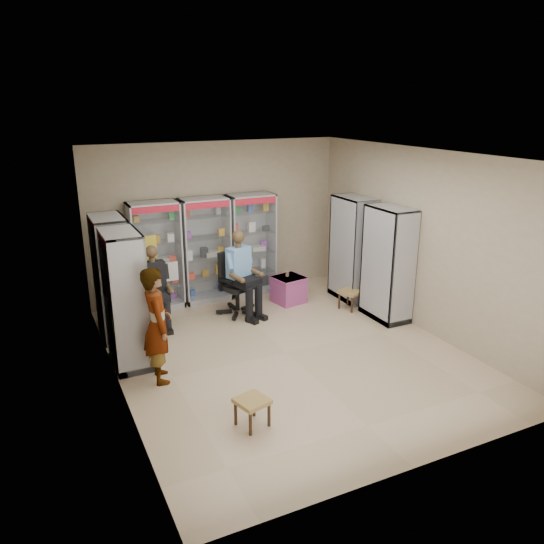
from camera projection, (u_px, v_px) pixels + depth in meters
name	position (u px, v px, depth m)	size (l,w,h in m)	color
floor	(286.00, 353.00, 8.19)	(6.00, 6.00, 0.00)	tan
room_shell	(287.00, 228.00, 7.58)	(5.02, 6.02, 3.01)	tan
cabinet_back_left	(156.00, 256.00, 9.69)	(0.90, 0.50, 2.00)	#B8BAC0
cabinet_back_mid	(205.00, 250.00, 10.08)	(0.90, 0.50, 2.00)	#A3A6AA
cabinet_back_right	(251.00, 245.00, 10.47)	(0.90, 0.50, 2.00)	#9FA0A6
cabinet_right_far	(352.00, 249.00, 10.17)	(0.50, 0.90, 2.00)	#B8BCC0
cabinet_right_near	(388.00, 264.00, 9.22)	(0.50, 0.90, 2.00)	#B1B3B9
cabinet_left_far	(113.00, 278.00, 8.51)	(0.50, 0.90, 2.00)	silver
cabinet_left_near	(126.00, 300.00, 7.57)	(0.50, 0.90, 2.00)	#A3A6AA
wooden_chair	(154.00, 298.00, 9.13)	(0.42, 0.42, 0.94)	#301C13
seated_customer	(154.00, 288.00, 9.02)	(0.44, 0.60, 1.34)	black
office_chair	(237.00, 283.00, 9.53)	(0.63, 0.63, 1.15)	black
seated_shopkeeper	(238.00, 276.00, 9.44)	(0.48, 0.67, 1.47)	#648FC5
pink_trunk	(289.00, 290.00, 10.17)	(0.53, 0.51, 0.51)	#AD457B
tea_glass	(287.00, 274.00, 10.12)	(0.07, 0.07, 0.10)	#5D1408
woven_stool_a	(350.00, 300.00, 9.87)	(0.35, 0.35, 0.35)	#9C6D41
woven_stool_b	(252.00, 412.00, 6.30)	(0.35, 0.35, 0.35)	#B57E4C
standing_man	(157.00, 325.00, 7.16)	(0.60, 0.39, 1.64)	gray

